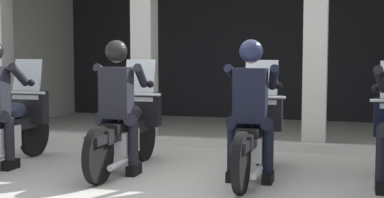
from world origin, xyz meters
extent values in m
plane|color=#A8A59E|center=(0.00, 3.00, 0.00)|extent=(80.00, 80.00, 0.00)
cube|color=black|center=(-0.06, 5.85, 1.48)|extent=(9.28, 0.24, 2.96)
cube|color=silver|center=(-4.60, 4.09, 1.48)|extent=(0.30, 3.92, 2.96)
cube|color=beige|center=(-4.20, 2.49, 1.26)|extent=(0.35, 0.36, 2.52)
cube|color=beige|center=(-1.44, 2.49, 1.26)|extent=(0.35, 0.36, 2.52)
cube|color=beige|center=(1.32, 2.49, 1.26)|extent=(0.35, 0.36, 2.52)
cube|color=#B7B5AD|center=(-0.06, 1.99, 0.06)|extent=(8.88, 0.24, 0.12)
cylinder|color=black|center=(-2.37, 0.62, 0.32)|extent=(0.09, 0.64, 0.64)
cube|color=black|center=(-2.37, 0.62, 0.53)|extent=(0.14, 0.44, 0.08)
cube|color=silver|center=(-2.37, -0.13, 0.37)|extent=(0.28, 0.44, 0.28)
cube|color=black|center=(-2.37, -0.08, 0.50)|extent=(0.18, 1.24, 0.16)
ellipsoid|color=#1E2338|center=(-2.37, 0.14, 0.68)|extent=(0.26, 0.48, 0.22)
cylinder|color=silver|center=(-2.37, 0.56, 0.56)|extent=(0.05, 0.24, 0.53)
cube|color=black|center=(-2.37, 0.50, 0.70)|extent=(0.52, 0.16, 0.44)
sphere|color=silver|center=(-2.37, 0.60, 0.72)|extent=(0.18, 0.18, 0.18)
cube|color=silver|center=(-2.37, 0.48, 1.07)|extent=(0.40, 0.14, 0.54)
cylinder|color=silver|center=(-2.37, 0.40, 0.90)|extent=(0.62, 0.04, 0.04)
cylinder|color=black|center=(-2.23, -0.26, 0.66)|extent=(0.26, 0.29, 0.17)
cylinder|color=black|center=(-2.17, -0.26, 0.39)|extent=(0.12, 0.12, 0.53)
cube|color=black|center=(-2.17, -0.25, 0.06)|extent=(0.11, 0.26, 0.12)
cylinder|color=black|center=(-2.15, -0.05, 1.16)|extent=(0.19, 0.48, 0.31)
sphere|color=black|center=(-2.11, 0.16, 1.05)|extent=(0.09, 0.09, 0.09)
cylinder|color=black|center=(-0.79, 0.75, 0.32)|extent=(0.09, 0.64, 0.64)
cylinder|color=black|center=(-0.79, -0.65, 0.32)|extent=(0.09, 0.64, 0.64)
cube|color=black|center=(-0.79, 0.75, 0.53)|extent=(0.14, 0.44, 0.08)
cube|color=silver|center=(-0.79, 0.00, 0.37)|extent=(0.28, 0.44, 0.28)
cube|color=black|center=(-0.79, 0.05, 0.50)|extent=(0.18, 1.24, 0.16)
ellipsoid|color=black|center=(-0.79, 0.27, 0.68)|extent=(0.26, 0.48, 0.22)
cube|color=black|center=(-0.79, -0.13, 0.57)|extent=(0.24, 0.52, 0.10)
cube|color=black|center=(-0.79, -0.59, 0.50)|extent=(0.16, 0.48, 0.10)
cylinder|color=silver|center=(-0.79, 0.69, 0.56)|extent=(0.05, 0.24, 0.53)
cube|color=black|center=(-0.79, 0.63, 0.70)|extent=(0.52, 0.16, 0.44)
sphere|color=silver|center=(-0.79, 0.73, 0.72)|extent=(0.18, 0.18, 0.18)
cube|color=silver|center=(-0.79, 0.61, 1.07)|extent=(0.40, 0.14, 0.54)
cylinder|color=silver|center=(-0.79, 0.53, 0.90)|extent=(0.62, 0.04, 0.04)
cylinder|color=silver|center=(-0.67, -0.35, 0.18)|extent=(0.07, 0.55, 0.07)
cube|color=black|center=(-0.79, -0.15, 0.97)|extent=(0.36, 0.22, 0.60)
cube|color=#591414|center=(-0.79, -0.03, 0.99)|extent=(0.05, 0.02, 0.32)
sphere|color=tan|center=(-0.79, -0.13, 1.43)|extent=(0.21, 0.21, 0.21)
sphere|color=black|center=(-0.79, -0.13, 1.46)|extent=(0.26, 0.26, 0.26)
cylinder|color=black|center=(-0.65, -0.13, 0.66)|extent=(0.26, 0.29, 0.17)
cylinder|color=black|center=(-0.59, -0.13, 0.39)|extent=(0.12, 0.12, 0.53)
cube|color=black|center=(-0.59, -0.12, 0.06)|extent=(0.11, 0.26, 0.12)
cylinder|color=black|center=(-0.93, -0.13, 0.66)|extent=(0.26, 0.29, 0.17)
cylinder|color=black|center=(-0.99, -0.13, 0.39)|extent=(0.12, 0.12, 0.53)
cube|color=black|center=(-0.99, -0.12, 0.06)|extent=(0.11, 0.26, 0.12)
cylinder|color=black|center=(-0.57, 0.08, 1.16)|extent=(0.19, 0.48, 0.31)
sphere|color=black|center=(-0.53, 0.29, 1.05)|extent=(0.09, 0.09, 0.09)
cylinder|color=black|center=(-1.01, 0.08, 1.16)|extent=(0.19, 0.48, 0.31)
sphere|color=black|center=(-1.05, 0.29, 1.05)|extent=(0.09, 0.09, 0.09)
cylinder|color=black|center=(0.79, 0.78, 0.32)|extent=(0.09, 0.64, 0.64)
cylinder|color=black|center=(0.79, -0.62, 0.32)|extent=(0.09, 0.64, 0.64)
cube|color=black|center=(0.79, 0.78, 0.53)|extent=(0.14, 0.44, 0.08)
cube|color=silver|center=(0.79, 0.03, 0.37)|extent=(0.28, 0.44, 0.28)
cube|color=black|center=(0.79, 0.08, 0.50)|extent=(0.18, 1.24, 0.16)
ellipsoid|color=#1E2338|center=(0.79, 0.30, 0.68)|extent=(0.26, 0.48, 0.22)
cube|color=black|center=(0.79, -0.10, 0.57)|extent=(0.24, 0.52, 0.10)
cube|color=black|center=(0.79, -0.56, 0.50)|extent=(0.16, 0.48, 0.10)
cylinder|color=silver|center=(0.79, 0.72, 0.56)|extent=(0.05, 0.24, 0.53)
cube|color=black|center=(0.79, 0.66, 0.70)|extent=(0.52, 0.16, 0.44)
sphere|color=silver|center=(0.79, 0.76, 0.72)|extent=(0.18, 0.18, 0.18)
cube|color=silver|center=(0.79, 0.64, 1.07)|extent=(0.40, 0.14, 0.54)
cylinder|color=silver|center=(0.79, 0.56, 0.90)|extent=(0.62, 0.04, 0.04)
cylinder|color=silver|center=(0.91, -0.32, 0.18)|extent=(0.07, 0.55, 0.07)
cube|color=black|center=(0.79, -0.12, 0.97)|extent=(0.36, 0.22, 0.60)
cube|color=#591414|center=(0.79, 0.00, 0.99)|extent=(0.05, 0.02, 0.32)
sphere|color=tan|center=(0.79, -0.10, 1.43)|extent=(0.21, 0.21, 0.21)
sphere|color=#191E38|center=(0.79, -0.10, 1.46)|extent=(0.26, 0.26, 0.26)
cylinder|color=black|center=(0.93, -0.10, 0.66)|extent=(0.26, 0.29, 0.17)
cylinder|color=black|center=(0.99, -0.10, 0.39)|extent=(0.12, 0.12, 0.53)
cube|color=black|center=(0.99, -0.09, 0.06)|extent=(0.11, 0.26, 0.12)
cylinder|color=black|center=(0.65, -0.10, 0.66)|extent=(0.26, 0.29, 0.17)
cylinder|color=black|center=(0.59, -0.10, 0.39)|extent=(0.12, 0.12, 0.53)
cube|color=black|center=(0.59, -0.09, 0.06)|extent=(0.11, 0.26, 0.12)
cylinder|color=black|center=(1.01, 0.11, 1.16)|extent=(0.19, 0.48, 0.31)
sphere|color=black|center=(1.05, 0.32, 1.05)|extent=(0.09, 0.09, 0.09)
cylinder|color=black|center=(0.57, 0.11, 1.16)|extent=(0.19, 0.48, 0.31)
sphere|color=black|center=(0.53, 0.32, 1.05)|extent=(0.09, 0.09, 0.09)
cylinder|color=black|center=(2.17, -0.21, 0.39)|extent=(0.12, 0.12, 0.53)
cube|color=black|center=(2.17, -0.20, 0.06)|extent=(0.11, 0.26, 0.12)
cylinder|color=black|center=(2.15, 0.00, 1.16)|extent=(0.19, 0.48, 0.31)
sphere|color=black|center=(2.11, 0.21, 1.05)|extent=(0.09, 0.09, 0.09)
camera|label=1|loc=(1.85, -6.16, 1.46)|focal=52.20mm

